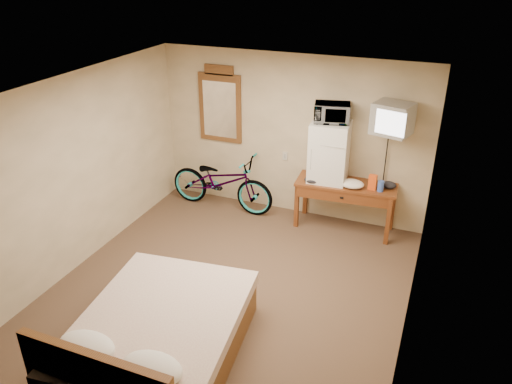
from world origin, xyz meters
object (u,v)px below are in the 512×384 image
microwave (332,113)px  bicycle (222,181)px  wall_mirror (220,105)px  bed (157,339)px  mini_fridge (329,151)px  blue_cup (381,186)px  desk (345,191)px  crt_television (393,119)px

microwave → bicycle: (-1.69, -0.10, -1.30)m
wall_mirror → bed: wall_mirror is taller
mini_fridge → bed: bearing=-103.8°
microwave → blue_cup: 1.23m
mini_fridge → blue_cup: 0.88m
microwave → blue_cup: size_ratio=3.17×
wall_mirror → bicycle: size_ratio=0.68×
desk → microwave: microwave is taller
microwave → wall_mirror: (-1.84, 0.22, -0.15)m
desk → blue_cup: size_ratio=9.65×
bicycle → mini_fridge: bearing=-84.9°
desk → wall_mirror: 2.36m
crt_television → wall_mirror: 2.68m
blue_cup → bicycle: 2.51m
mini_fridge → blue_cup: (0.79, -0.11, -0.36)m
desk → mini_fridge: (-0.29, 0.06, 0.55)m
desk → crt_television: crt_television is taller
bicycle → bed: size_ratio=0.81×
crt_television → bicycle: size_ratio=0.36×
blue_cup → wall_mirror: wall_mirror is taller
mini_fridge → bicycle: size_ratio=0.50×
mini_fridge → bed: (-0.84, -3.43, -0.90)m
crt_television → wall_mirror: bearing=174.6°
bed → crt_television: bearing=63.8°
blue_cup → bicycle: size_ratio=0.09×
crt_television → wall_mirror: (-2.67, 0.25, -0.17)m
desk → microwave: bearing=169.3°
bicycle → wall_mirror: bearing=25.5°
mini_fridge → crt_television: bearing=-2.2°
bicycle → bed: bearing=-163.9°
mini_fridge → microwave: size_ratio=1.80×
bed → mini_fridge: bearing=76.2°
microwave → bicycle: microwave is taller
crt_television → mini_fridge: bearing=177.8°
blue_cup → bed: (-1.63, -3.32, -0.53)m
microwave → wall_mirror: wall_mirror is taller
crt_television → bed: size_ratio=0.29×
mini_fridge → microwave: bearing=56.2°
bicycle → bed: 3.44m
wall_mirror → bicycle: bearing=-66.1°
blue_cup → bed: 3.73m
crt_television → microwave: bearing=177.8°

